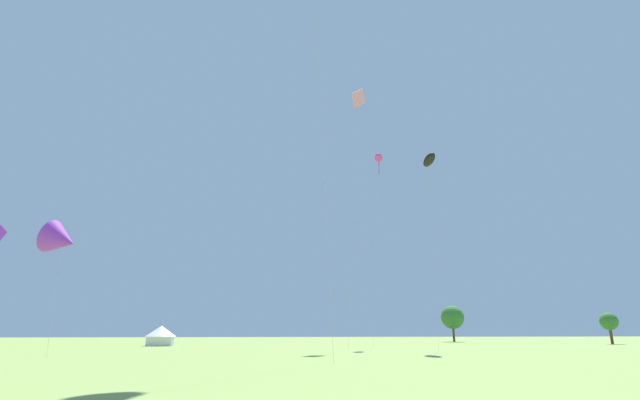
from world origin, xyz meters
The scene contains 7 objects.
kite_black_parafoil centered at (15.17, 44.78, 21.26)m, with size 2.51×4.15×21.96m.
kite_pink_diamond centered at (9.02, 52.91, 32.62)m, with size 3.53×2.25×34.35m.
kite_purple_delta centered at (-21.53, 39.85, 9.61)m, with size 3.96×3.73×11.38m.
kite_magenta_parafoil centered at (12.70, 56.49, 25.73)m, with size 3.11×3.22×26.26m.
festival_tent_left centered at (-16.65, 68.28, 1.54)m, with size 4.27×4.27×2.78m.
tree_distant_left centered at (54.34, 66.72, 3.56)m, with size 2.83×2.83×5.02m.
tree_distant_right centered at (37.52, 89.31, 4.82)m, with size 4.67×4.67×7.17m.
Camera 1 is at (-6.15, -3.67, 1.84)m, focal length 26.30 mm.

